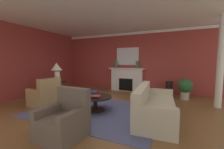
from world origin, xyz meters
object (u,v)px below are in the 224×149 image
Objects in this scene: mantel_mirror at (127,56)px; potted_plant at (185,87)px; table_lamp at (56,68)px; side_table at (57,89)px; vase_mantel_left at (116,64)px; sofa at (154,108)px; vase_tall_corner at (169,89)px; vase_on_side_table at (57,77)px; armchair_facing_fireplace at (64,122)px; vase_mantel_right at (137,65)px; coffee_table at (95,100)px; fireplace at (127,80)px; armchair_near_window at (45,97)px.

mantel_mirror is 2.99m from potted_plant.
table_lamp is (-2.11, -2.66, -0.54)m from mantel_mirror.
vase_mantel_left is at bearing 57.86° from side_table.
mantel_mirror is at bearing 119.29° from sofa.
vase_tall_corner is at bearing -5.55° from vase_mantel_left.
vase_on_side_table is at bearing -38.66° from table_lamp.
armchair_facing_fireplace reaches higher than vase_tall_corner.
side_table is 1.98× the size of vase_mantel_right.
vase_mantel_left is 3.00m from vase_on_side_table.
mantel_mirror is 1.38× the size of potted_plant.
table_lamp is at bearing 164.00° from coffee_table.
vase_tall_corner is at bearing -8.42° from fireplace.
vase_on_side_table is 5.06m from potted_plant.
sofa is 2.28× the size of armchair_facing_fireplace.
mantel_mirror is 3.51m from vase_on_side_table.
vase_on_side_table is (-0.18, 0.76, 0.60)m from armchair_near_window.
armchair_near_window is 4.23m from vase_mantel_right.
side_table is 1.71× the size of vase_on_side_table.
sofa is 2.89× the size of table_lamp.
vase_tall_corner is (3.80, 3.12, 0.02)m from armchair_near_window.
coffee_table is 1.20× the size of potted_plant.
mantel_mirror is 2.80× the size of vase_on_side_table.
armchair_near_window is 4.92m from vase_tall_corner.
armchair_facing_fireplace is 3.37m from table_lamp.
vase_tall_corner is at bearing 39.40° from armchair_near_window.
armchair_near_window is at bearing -171.91° from coffee_table.
table_lamp reaches higher than potted_plant.
sofa is at bearing -108.58° from potted_plant.
fireplace is at bearing 174.87° from vase_mantel_right.
mantel_mirror reaches higher than armchair_facing_fireplace.
table_lamp is (0.00, 0.00, 0.82)m from side_table.
vase_mantel_right is 2.30m from potted_plant.
mantel_mirror is at bearing 90.00° from fireplace.
mantel_mirror is 2.51m from vase_tall_corner.
coffee_table is at bearing -88.88° from fireplace.
armchair_near_window is at bearing -174.16° from sofa.
side_table is at bearing -90.00° from table_lamp.
fireplace is at bearing 167.98° from potted_plant.
sofa is 3.09× the size of side_table.
coffee_table is at bearing -176.59° from sofa.
mantel_mirror is 0.53× the size of sofa.
vase_mantel_left is at bearing 100.08° from armchair_facing_fireplace.
vase_tall_corner is 1.81m from vase_mantel_right.
vase_on_side_table is at bearing -118.45° from vase_mantel_left.
vase_mantel_right is at bearing -17.18° from mantel_mirror.
armchair_near_window reaches higher than potted_plant.
fireplace is 3.37m from table_lamp.
vase_tall_corner is 1.85× the size of vase_mantel_right.
mantel_mirror is at bearing 165.49° from potted_plant.
armchair_facing_fireplace reaches higher than potted_plant.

